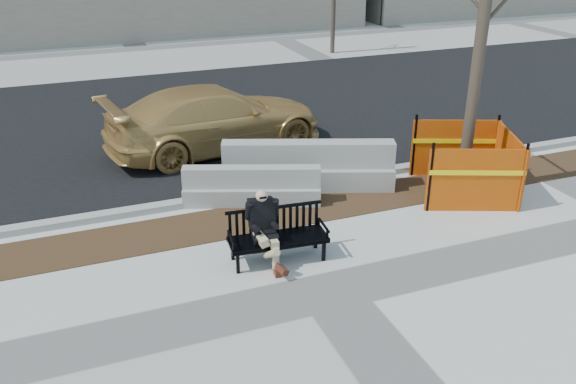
% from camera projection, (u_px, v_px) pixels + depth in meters
% --- Properties ---
extents(ground, '(120.00, 120.00, 0.00)m').
position_uv_depth(ground, '(329.00, 291.00, 8.81)').
color(ground, beige).
rests_on(ground, ground).
extents(mulch_strip, '(40.00, 1.20, 0.02)m').
position_uv_depth(mulch_strip, '(269.00, 215.00, 11.01)').
color(mulch_strip, '#47301C').
rests_on(mulch_strip, ground).
extents(asphalt_street, '(60.00, 10.40, 0.01)m').
position_uv_depth(asphalt_street, '(192.00, 118.00, 16.26)').
color(asphalt_street, black).
rests_on(asphalt_street, ground).
extents(curb, '(60.00, 0.25, 0.12)m').
position_uv_depth(curb, '(253.00, 192.00, 11.79)').
color(curb, '#9E9B93').
rests_on(curb, ground).
extents(bench, '(1.63, 0.71, 0.85)m').
position_uv_depth(bench, '(278.00, 260.00, 9.60)').
color(bench, black).
rests_on(bench, ground).
extents(seated_man, '(0.58, 0.89, 1.19)m').
position_uv_depth(seated_man, '(264.00, 260.00, 9.59)').
color(seated_man, black).
rests_on(seated_man, ground).
extents(tree_fence, '(3.46, 3.46, 6.64)m').
position_uv_depth(tree_fence, '(461.00, 192.00, 11.94)').
color(tree_fence, '#F3600A').
rests_on(tree_fence, ground).
extents(sedan, '(5.31, 2.84, 1.47)m').
position_uv_depth(sedan, '(217.00, 148.00, 14.16)').
color(sedan, tan).
rests_on(sedan, ground).
extents(jersey_barrier_left, '(2.59, 1.38, 0.74)m').
position_uv_depth(jersey_barrier_left, '(252.00, 203.00, 11.50)').
color(jersey_barrier_left, '#9A9890').
rests_on(jersey_barrier_left, ground).
extents(jersey_barrier_right, '(3.41, 1.82, 0.97)m').
position_uv_depth(jersey_barrier_right, '(308.00, 187.00, 12.17)').
color(jersey_barrier_right, '#9B9891').
rests_on(jersey_barrier_right, ground).
extents(far_tree_right, '(2.53, 2.53, 5.15)m').
position_uv_depth(far_tree_right, '(332.00, 53.00, 23.86)').
color(far_tree_right, '#4A3D2F').
rests_on(far_tree_right, ground).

